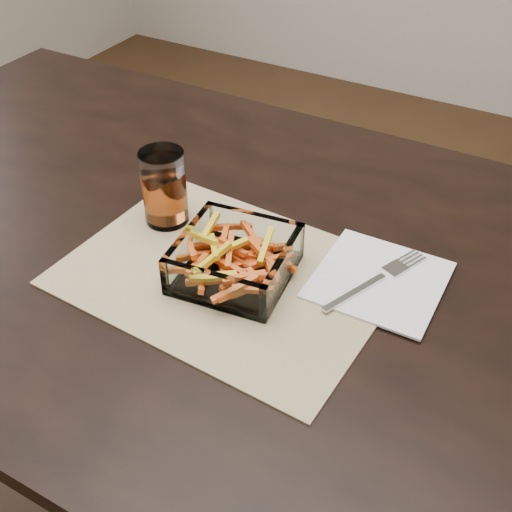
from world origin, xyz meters
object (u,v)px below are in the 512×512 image
object	(u,v)px
dining_table	(220,283)
fork	(378,279)
glass_bowl	(235,261)
tumbler	(164,190)

from	to	relation	value
dining_table	fork	distance (m)	0.27
dining_table	fork	size ratio (longest dim) A/B	8.62
glass_bowl	fork	bearing A→B (deg)	25.12
dining_table	tumbler	xyz separation A→B (m)	(-0.10, 0.00, 0.15)
glass_bowl	tumbler	xyz separation A→B (m)	(-0.16, 0.06, 0.03)
fork	dining_table	bearing A→B (deg)	-151.43
dining_table	glass_bowl	size ratio (longest dim) A/B	9.31
glass_bowl	fork	world-z (taller)	glass_bowl
dining_table	glass_bowl	world-z (taller)	glass_bowl
dining_table	tumbler	world-z (taller)	tumbler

